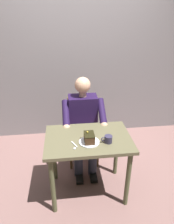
# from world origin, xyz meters

# --- Properties ---
(ground_plane) EXTENTS (14.00, 14.00, 0.00)m
(ground_plane) POSITION_xyz_m (0.00, 0.00, 0.00)
(ground_plane) COLOR #825D59
(cafe_rear_panel) EXTENTS (6.40, 0.12, 3.00)m
(cafe_rear_panel) POSITION_xyz_m (0.00, -1.41, 1.50)
(cafe_rear_panel) COLOR gray
(cafe_rear_panel) RESTS_ON ground
(dining_table) EXTENTS (0.90, 0.61, 0.75)m
(dining_table) POSITION_xyz_m (0.00, 0.00, 0.63)
(dining_table) COLOR brown
(dining_table) RESTS_ON ground
(chair) EXTENTS (0.42, 0.42, 0.90)m
(chair) POSITION_xyz_m (0.00, -0.65, 0.50)
(chair) COLOR brown
(chair) RESTS_ON ground
(seated_person) EXTENTS (0.53, 0.58, 1.24)m
(seated_person) POSITION_xyz_m (-0.00, -0.48, 0.64)
(seated_person) COLOR #211238
(seated_person) RESTS_ON ground
(dessert_plate) EXTENTS (0.21, 0.21, 0.01)m
(dessert_plate) POSITION_xyz_m (0.00, 0.09, 0.75)
(dessert_plate) COLOR white
(dessert_plate) RESTS_ON dining_table
(cake_slice) EXTENTS (0.10, 0.14, 0.11)m
(cake_slice) POSITION_xyz_m (0.00, 0.09, 0.81)
(cake_slice) COLOR #482D1A
(cake_slice) RESTS_ON dessert_plate
(coffee_cup) EXTENTS (0.11, 0.08, 0.08)m
(coffee_cup) POSITION_xyz_m (-0.19, 0.11, 0.79)
(coffee_cup) COLOR #312C46
(coffee_cup) RESTS_ON dining_table
(dessert_spoon) EXTENTS (0.06, 0.14, 0.01)m
(dessert_spoon) POSITION_xyz_m (0.15, 0.14, 0.75)
(dessert_spoon) COLOR silver
(dessert_spoon) RESTS_ON dining_table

